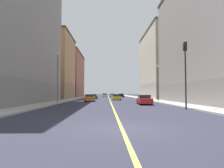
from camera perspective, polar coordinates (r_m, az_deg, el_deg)
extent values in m
plane|color=#292937|center=(9.30, 2.86, -12.96)|extent=(400.00, 400.00, 0.00)
cube|color=#9E9B93|center=(58.97, 7.98, -4.06)|extent=(2.94, 168.00, 0.15)
cube|color=#9E9B93|center=(58.75, -9.86, -4.05)|extent=(2.94, 168.00, 0.15)
cube|color=#E5D14C|center=(58.15, -0.92, -4.17)|extent=(0.16, 154.00, 0.01)
cube|color=slate|center=(32.52, 28.10, -2.41)|extent=(9.66, 25.38, 3.16)
cube|color=gray|center=(34.01, 27.74, 14.76)|extent=(9.66, 25.38, 16.92)
cube|color=#9D9688|center=(56.54, 14.95, -2.04)|extent=(9.66, 21.60, 4.15)
cube|color=#BCB29E|center=(57.38, 14.84, 7.38)|extent=(9.66, 21.60, 14.63)
cube|color=#545047|center=(59.12, 14.75, 14.58)|extent=(9.96, 21.90, 0.40)
cube|color=slate|center=(32.27, -28.74, -2.23)|extent=(9.66, 25.71, 3.34)
cube|color=gray|center=(34.14, -28.32, 16.88)|extent=(9.66, 25.71, 19.03)
cube|color=#8F6B4F|center=(54.95, -17.14, -2.07)|extent=(9.66, 15.23, 4.02)
cube|color=#A8754C|center=(55.67, -17.03, 6.84)|extent=(9.66, 15.23, 13.21)
cube|color=#4B3422|center=(57.16, -16.94, 13.58)|extent=(9.96, 15.53, 0.40)
cube|color=brown|center=(75.40, -12.87, -2.26)|extent=(9.66, 22.13, 3.89)
cube|color=#93513D|center=(75.87, -12.81, 3.93)|extent=(9.66, 22.13, 12.47)
cube|color=#42241B|center=(76.85, -12.76, 8.70)|extent=(9.96, 22.43, 0.40)
cylinder|color=#2D2D2D|center=(20.66, 20.99, 1.15)|extent=(0.16, 0.16, 5.89)
cube|color=black|center=(21.14, 20.84, 10.38)|extent=(0.28, 0.32, 0.90)
sphere|color=red|center=(21.14, 20.42, 11.12)|extent=(0.20, 0.20, 0.20)
sphere|color=#352204|center=(21.08, 20.44, 10.38)|extent=(0.20, 0.20, 0.20)
sphere|color=black|center=(21.02, 20.45, 9.64)|extent=(0.20, 0.20, 0.20)
cylinder|color=#4C4C51|center=(34.36, 13.46, 0.00)|extent=(0.14, 0.14, 6.00)
sphere|color=#EAEACC|center=(34.64, 13.41, 5.21)|extent=(0.36, 0.36, 0.36)
cylinder|color=#4C4C51|center=(30.68, -15.81, 1.62)|extent=(0.14, 0.14, 7.39)
sphere|color=#EAEACC|center=(31.19, -15.73, 8.69)|extent=(0.36, 0.36, 0.36)
cube|color=gold|center=(43.20, 1.44, -4.05)|extent=(2.02, 4.51, 0.61)
cube|color=black|center=(43.07, 1.44, -3.35)|extent=(1.69, 2.08, 0.46)
cylinder|color=black|center=(44.58, 0.37, -4.27)|extent=(0.25, 0.65, 0.64)
cylinder|color=black|center=(44.59, 2.50, -4.27)|extent=(0.25, 0.65, 0.64)
cylinder|color=black|center=(41.84, 0.32, -4.39)|extent=(0.25, 0.65, 0.64)
cylinder|color=black|center=(41.85, 2.59, -4.38)|extent=(0.25, 0.65, 0.64)
cube|color=white|center=(71.69, -2.23, -3.46)|extent=(1.86, 4.12, 0.57)
cube|color=black|center=(71.83, -2.23, -3.03)|extent=(1.59, 1.83, 0.51)
cylinder|color=black|center=(72.94, -2.87, -3.59)|extent=(0.24, 0.65, 0.64)
cylinder|color=black|center=(72.97, -1.62, -3.59)|extent=(0.24, 0.65, 0.64)
cylinder|color=black|center=(70.42, -2.86, -3.63)|extent=(0.24, 0.65, 0.64)
cylinder|color=black|center=(70.45, -1.57, -3.63)|extent=(0.24, 0.65, 0.64)
cube|color=red|center=(27.39, 9.54, -4.86)|extent=(1.92, 4.48, 0.66)
cube|color=black|center=(27.38, 9.53, -3.68)|extent=(1.60, 2.07, 0.47)
cylinder|color=black|center=(28.65, 7.61, -5.23)|extent=(0.25, 0.65, 0.64)
cylinder|color=black|center=(28.87, 10.67, -5.19)|extent=(0.25, 0.65, 0.64)
cylinder|color=black|center=(25.95, 8.29, -5.51)|extent=(0.25, 0.65, 0.64)
cylinder|color=black|center=(26.19, 11.66, -5.46)|extent=(0.25, 0.65, 0.64)
cube|color=black|center=(67.91, 2.68, -3.50)|extent=(1.94, 4.62, 0.60)
cube|color=black|center=(67.97, 2.67, -3.04)|extent=(1.67, 2.02, 0.50)
cylinder|color=black|center=(69.26, 1.87, -3.65)|extent=(0.23, 0.64, 0.64)
cylinder|color=black|center=(69.41, 3.27, -3.64)|extent=(0.23, 0.64, 0.64)
cylinder|color=black|center=(66.42, 2.06, -3.69)|extent=(0.23, 0.64, 0.64)
cylinder|color=black|center=(66.58, 3.52, -3.69)|extent=(0.23, 0.64, 0.64)
cube|color=orange|center=(36.98, -6.65, -4.27)|extent=(1.96, 4.38, 0.65)
cube|color=black|center=(37.13, -6.63, -3.41)|extent=(1.65, 1.94, 0.45)
cylinder|color=black|center=(38.36, -7.77, -4.53)|extent=(0.25, 0.65, 0.64)
cylinder|color=black|center=(38.29, -5.34, -4.55)|extent=(0.25, 0.65, 0.64)
cylinder|color=black|center=(35.70, -8.05, -4.68)|extent=(0.25, 0.65, 0.64)
cylinder|color=black|center=(35.63, -5.44, -4.70)|extent=(0.25, 0.65, 0.64)
cube|color=#1E6B38|center=(51.77, -5.50, -3.81)|extent=(1.96, 4.13, 0.58)
cube|color=black|center=(51.71, -5.50, -3.25)|extent=(1.65, 2.12, 0.42)
cylinder|color=black|center=(53.12, -6.20, -3.98)|extent=(0.25, 0.65, 0.64)
cylinder|color=black|center=(52.94, -4.47, -3.99)|extent=(0.25, 0.65, 0.64)
cylinder|color=black|center=(50.63, -6.57, -4.05)|extent=(0.25, 0.65, 0.64)
cylinder|color=black|center=(50.44, -4.75, -4.06)|extent=(0.25, 0.65, 0.64)
cube|color=silver|center=(76.84, 0.10, -3.39)|extent=(2.08, 4.51, 0.58)
cube|color=black|center=(76.87, 0.10, -3.02)|extent=(1.74, 2.02, 0.42)
cylinder|color=black|center=(78.23, -0.52, -3.52)|extent=(0.25, 0.65, 0.64)
cylinder|color=black|center=(78.21, 0.74, -3.52)|extent=(0.25, 0.65, 0.64)
cylinder|color=black|center=(75.49, -0.57, -3.55)|extent=(0.25, 0.65, 0.64)
cylinder|color=black|center=(75.46, 0.74, -3.55)|extent=(0.25, 0.65, 0.64)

